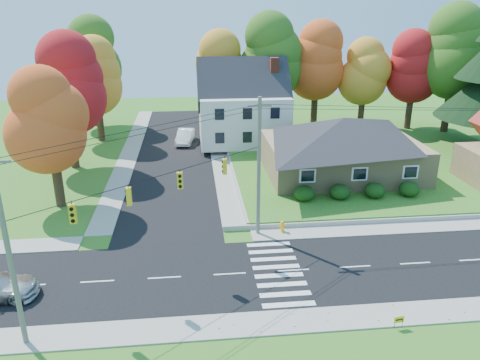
# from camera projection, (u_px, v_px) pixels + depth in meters

# --- Properties ---
(ground) EXTENTS (120.00, 120.00, 0.00)m
(ground) POSITION_uv_depth(u_px,v_px,m) (293.00, 270.00, 29.29)
(ground) COLOR #3D7923
(road_main) EXTENTS (90.00, 8.00, 0.02)m
(road_main) POSITION_uv_depth(u_px,v_px,m) (293.00, 270.00, 29.29)
(road_main) COLOR black
(road_main) RESTS_ON ground
(road_cross) EXTENTS (8.00, 44.00, 0.02)m
(road_cross) POSITION_uv_depth(u_px,v_px,m) (175.00, 152.00, 52.70)
(road_cross) COLOR black
(road_cross) RESTS_ON ground
(sidewalk_north) EXTENTS (90.00, 2.00, 0.08)m
(sidewalk_north) POSITION_uv_depth(u_px,v_px,m) (279.00, 234.00, 33.93)
(sidewalk_north) COLOR #9C9A90
(sidewalk_north) RESTS_ON ground
(sidewalk_south) EXTENTS (90.00, 2.00, 0.08)m
(sidewalk_south) POSITION_uv_depth(u_px,v_px,m) (313.00, 320.00, 24.62)
(sidewalk_south) COLOR #9C9A90
(sidewalk_south) RESTS_ON ground
(lawn) EXTENTS (30.00, 30.00, 0.50)m
(lawn) POSITION_uv_depth(u_px,v_px,m) (371.00, 158.00, 50.05)
(lawn) COLOR #3D7923
(lawn) RESTS_ON ground
(ranch_house) EXTENTS (14.60, 10.60, 5.40)m
(ranch_house) POSITION_uv_depth(u_px,v_px,m) (342.00, 145.00, 43.84)
(ranch_house) COLOR tan
(ranch_house) RESTS_ON lawn
(colonial_house) EXTENTS (10.40, 8.40, 9.60)m
(colonial_house) POSITION_uv_depth(u_px,v_px,m) (244.00, 107.00, 53.75)
(colonial_house) COLOR silver
(colonial_house) RESTS_ON lawn
(hedge_row) EXTENTS (10.70, 1.70, 1.27)m
(hedge_row) POSITION_uv_depth(u_px,v_px,m) (357.00, 191.00, 38.76)
(hedge_row) COLOR #163A10
(hedge_row) RESTS_ON lawn
(traffic_infrastructure) EXTENTS (38.10, 10.66, 10.00)m
(traffic_infrastructure) POSITION_uv_depth(u_px,v_px,m) (290.00, 186.00, 28.73)
(traffic_infrastructure) COLOR #666059
(traffic_infrastructure) RESTS_ON ground
(tree_lot_0) EXTENTS (6.72, 6.72, 12.51)m
(tree_lot_0) POSITION_uv_depth(u_px,v_px,m) (222.00, 68.00, 57.83)
(tree_lot_0) COLOR #3F2A19
(tree_lot_0) RESTS_ON lawn
(tree_lot_1) EXTENTS (7.84, 7.84, 14.60)m
(tree_lot_1) POSITION_uv_depth(u_px,v_px,m) (271.00, 57.00, 57.03)
(tree_lot_1) COLOR #3F2A19
(tree_lot_1) RESTS_ON lawn
(tree_lot_2) EXTENTS (7.28, 7.28, 13.56)m
(tree_lot_2) POSITION_uv_depth(u_px,v_px,m) (317.00, 61.00, 58.79)
(tree_lot_2) COLOR #3F2A19
(tree_lot_2) RESTS_ON lawn
(tree_lot_3) EXTENTS (6.16, 6.16, 11.47)m
(tree_lot_3) POSITION_uv_depth(u_px,v_px,m) (365.00, 72.00, 58.91)
(tree_lot_3) COLOR #3F2A19
(tree_lot_3) RESTS_ON lawn
(tree_lot_4) EXTENTS (6.72, 6.72, 12.51)m
(tree_lot_4) POSITION_uv_depth(u_px,v_px,m) (415.00, 67.00, 58.35)
(tree_lot_4) COLOR #3F2A19
(tree_lot_4) RESTS_ON lawn
(tree_lot_5) EXTENTS (8.40, 8.40, 15.64)m
(tree_lot_5) POSITION_uv_depth(u_px,v_px,m) (456.00, 52.00, 56.20)
(tree_lot_5) COLOR #3F2A19
(tree_lot_5) RESTS_ON lawn
(tree_west_0) EXTENTS (6.16, 6.16, 11.47)m
(tree_west_0) POSITION_uv_depth(u_px,v_px,m) (49.00, 121.00, 36.26)
(tree_west_0) COLOR #3F2A19
(tree_west_0) RESTS_ON ground
(tree_west_1) EXTENTS (7.28, 7.28, 13.56)m
(tree_west_1) POSITION_uv_depth(u_px,v_px,m) (65.00, 84.00, 45.01)
(tree_west_1) COLOR #3F2A19
(tree_west_1) RESTS_ON ground
(tree_west_2) EXTENTS (6.72, 6.72, 12.51)m
(tree_west_2) POSITION_uv_depth(u_px,v_px,m) (95.00, 76.00, 54.65)
(tree_west_2) COLOR #3F2A19
(tree_west_2) RESTS_ON ground
(tree_west_3) EXTENTS (7.84, 7.84, 14.60)m
(tree_west_3) POSITION_uv_depth(u_px,v_px,m) (90.00, 58.00, 61.44)
(tree_west_3) COLOR #3F2A19
(tree_west_3) RESTS_ON ground
(white_car) EXTENTS (2.40, 5.14, 1.63)m
(white_car) POSITION_uv_depth(u_px,v_px,m) (185.00, 136.00, 55.96)
(white_car) COLOR white
(white_car) RESTS_ON road_cross
(fire_hydrant) EXTENTS (0.53, 0.41, 0.92)m
(fire_hydrant) POSITION_uv_depth(u_px,v_px,m) (282.00, 227.00, 34.07)
(fire_hydrant) COLOR #F4AE14
(fire_hydrant) RESTS_ON ground
(yard_sign) EXTENTS (0.57, 0.11, 0.71)m
(yard_sign) POSITION_uv_depth(u_px,v_px,m) (399.00, 320.00, 23.90)
(yard_sign) COLOR black
(yard_sign) RESTS_ON ground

